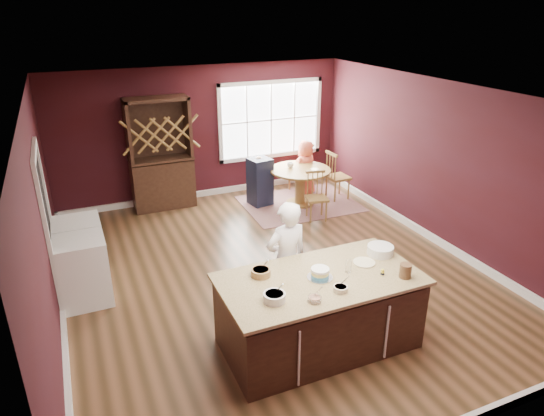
{
  "coord_description": "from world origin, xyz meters",
  "views": [
    {
      "loc": [
        -2.58,
        -5.94,
        3.8
      ],
      "look_at": [
        0.01,
        0.0,
        1.05
      ],
      "focal_mm": 32.0,
      "sensor_mm": 36.0,
      "label": 1
    }
  ],
  "objects_px": {
    "kitchen_island": "(319,313)",
    "dryer": "(80,250)",
    "chair_south": "(317,196)",
    "chair_north": "(300,167)",
    "dining_table": "(300,179)",
    "layer_cake": "(320,273)",
    "high_chair": "(260,181)",
    "baker": "(287,260)",
    "washer": "(83,271)",
    "chair_east": "(338,175)",
    "seated_woman": "(305,168)",
    "hutch": "(161,154)",
    "toddler": "(259,166)"
  },
  "relations": [
    {
      "from": "kitchen_island",
      "to": "dryer",
      "type": "relative_size",
      "value": 2.44
    },
    {
      "from": "chair_south",
      "to": "chair_north",
      "type": "bearing_deg",
      "value": 88.01
    },
    {
      "from": "kitchen_island",
      "to": "chair_south",
      "type": "height_order",
      "value": "chair_south"
    },
    {
      "from": "dining_table",
      "to": "layer_cake",
      "type": "distance_m",
      "value": 4.45
    },
    {
      "from": "high_chair",
      "to": "baker",
      "type": "bearing_deg",
      "value": -117.34
    },
    {
      "from": "layer_cake",
      "to": "washer",
      "type": "xyz_separation_m",
      "value": [
        -2.46,
        2.08,
        -0.51
      ]
    },
    {
      "from": "chair_east",
      "to": "high_chair",
      "type": "xyz_separation_m",
      "value": [
        -1.6,
        0.36,
        -0.01
      ]
    },
    {
      "from": "kitchen_island",
      "to": "dining_table",
      "type": "height_order",
      "value": "kitchen_island"
    },
    {
      "from": "seated_woman",
      "to": "washer",
      "type": "xyz_separation_m",
      "value": [
        -4.59,
        -2.4,
        -0.12
      ]
    },
    {
      "from": "dining_table",
      "to": "kitchen_island",
      "type": "bearing_deg",
      "value": -113.78
    },
    {
      "from": "baker",
      "to": "dining_table",
      "type": "bearing_deg",
      "value": -123.81
    },
    {
      "from": "baker",
      "to": "layer_cake",
      "type": "relative_size",
      "value": 5.4
    },
    {
      "from": "dining_table",
      "to": "seated_woman",
      "type": "relative_size",
      "value": 1.02
    },
    {
      "from": "dining_table",
      "to": "hutch",
      "type": "relative_size",
      "value": 0.55
    },
    {
      "from": "kitchen_island",
      "to": "layer_cake",
      "type": "xyz_separation_m",
      "value": [
        -0.01,
        -0.0,
        0.54
      ]
    },
    {
      "from": "hutch",
      "to": "layer_cake",
      "type": "bearing_deg",
      "value": -81.37
    },
    {
      "from": "high_chair",
      "to": "hutch",
      "type": "distance_m",
      "value": 2.01
    },
    {
      "from": "chair_east",
      "to": "seated_woman",
      "type": "distance_m",
      "value": 0.7
    },
    {
      "from": "toddler",
      "to": "chair_east",
      "type": "bearing_deg",
      "value": -13.3
    },
    {
      "from": "dining_table",
      "to": "washer",
      "type": "height_order",
      "value": "washer"
    },
    {
      "from": "chair_north",
      "to": "high_chair",
      "type": "bearing_deg",
      "value": -5.54
    },
    {
      "from": "layer_cake",
      "to": "chair_north",
      "type": "distance_m",
      "value": 5.28
    },
    {
      "from": "seated_woman",
      "to": "washer",
      "type": "height_order",
      "value": "seated_woman"
    },
    {
      "from": "chair_south",
      "to": "washer",
      "type": "xyz_separation_m",
      "value": [
        -4.2,
        -1.17,
        0.0
      ]
    },
    {
      "from": "baker",
      "to": "high_chair",
      "type": "bearing_deg",
      "value": -111.62
    },
    {
      "from": "baker",
      "to": "dryer",
      "type": "xyz_separation_m",
      "value": [
        -2.39,
        1.99,
        -0.32
      ]
    },
    {
      "from": "seated_woman",
      "to": "kitchen_island",
      "type": "bearing_deg",
      "value": 43.95
    },
    {
      "from": "dining_table",
      "to": "high_chair",
      "type": "height_order",
      "value": "high_chair"
    },
    {
      "from": "layer_cake",
      "to": "seated_woman",
      "type": "xyz_separation_m",
      "value": [
        2.13,
        4.48,
        -0.39
      ]
    },
    {
      "from": "high_chair",
      "to": "dryer",
      "type": "distance_m",
      "value": 3.88
    },
    {
      "from": "baker",
      "to": "chair_east",
      "type": "relative_size",
      "value": 1.53
    },
    {
      "from": "chair_south",
      "to": "layer_cake",
      "type": "bearing_deg",
      "value": -104.8
    },
    {
      "from": "dining_table",
      "to": "chair_south",
      "type": "xyz_separation_m",
      "value": [
        -0.05,
        -0.8,
        -0.07
      ]
    },
    {
      "from": "high_chair",
      "to": "washer",
      "type": "relative_size",
      "value": 1.07
    },
    {
      "from": "kitchen_island",
      "to": "washer",
      "type": "height_order",
      "value": "washer"
    },
    {
      "from": "chair_north",
      "to": "washer",
      "type": "height_order",
      "value": "chair_north"
    },
    {
      "from": "chair_east",
      "to": "dryer",
      "type": "distance_m",
      "value": 5.28
    },
    {
      "from": "kitchen_island",
      "to": "seated_woman",
      "type": "bearing_deg",
      "value": 64.65
    },
    {
      "from": "chair_south",
      "to": "baker",
      "type": "bearing_deg",
      "value": -112.36
    },
    {
      "from": "chair_east",
      "to": "washer",
      "type": "distance_m",
      "value": 5.47
    },
    {
      "from": "kitchen_island",
      "to": "chair_south",
      "type": "distance_m",
      "value": 3.68
    },
    {
      "from": "chair_south",
      "to": "dryer",
      "type": "relative_size",
      "value": 0.99
    },
    {
      "from": "layer_cake",
      "to": "toddler",
      "type": "bearing_deg",
      "value": 76.69
    },
    {
      "from": "layer_cake",
      "to": "seated_woman",
      "type": "height_order",
      "value": "seated_woman"
    },
    {
      "from": "kitchen_island",
      "to": "toddler",
      "type": "distance_m",
      "value": 4.53
    },
    {
      "from": "hutch",
      "to": "dryer",
      "type": "distance_m",
      "value": 2.93
    },
    {
      "from": "chair_east",
      "to": "hutch",
      "type": "relative_size",
      "value": 0.47
    },
    {
      "from": "toddler",
      "to": "hutch",
      "type": "xyz_separation_m",
      "value": [
        -1.8,
        0.63,
        0.28
      ]
    },
    {
      "from": "dining_table",
      "to": "washer",
      "type": "relative_size",
      "value": 1.29
    },
    {
      "from": "chair_east",
      "to": "high_chair",
      "type": "bearing_deg",
      "value": 74.82
    }
  ]
}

